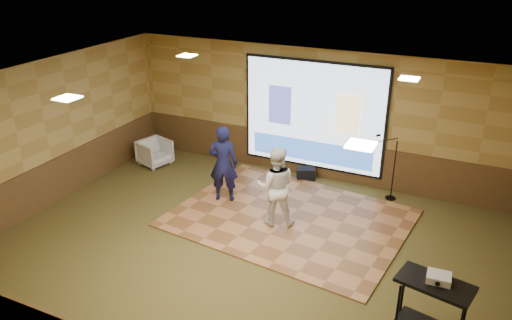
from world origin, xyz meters
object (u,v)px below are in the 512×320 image
at_px(banquet_chair, 155,153).
at_px(duffel_bag, 306,173).
at_px(projector_screen, 313,117).
at_px(projector, 439,278).
at_px(player_left, 223,164).
at_px(player_right, 276,186).
at_px(av_table, 432,301).
at_px(dance_floor, 289,218).
at_px(mic_stand, 390,177).

bearing_deg(banquet_chair, duffel_bag, -60.24).
height_order(projector_screen, projector, projector_screen).
xyz_separation_m(player_left, banquet_chair, (-2.44, 0.93, -0.54)).
xyz_separation_m(player_right, av_table, (3.12, -2.02, -0.11)).
distance_m(projector_screen, av_table, 5.51).
distance_m(dance_floor, mic_stand, 2.41).
xyz_separation_m(player_left, av_table, (4.49, -2.47, -0.14)).
height_order(projector_screen, player_right, projector_screen).
height_order(av_table, banquet_chair, av_table).
height_order(dance_floor, player_right, player_right).
relative_size(player_left, av_table, 1.64).
bearing_deg(dance_floor, banquet_chair, 165.11).
relative_size(mic_stand, duffel_bag, 3.34).
height_order(projector_screen, player_left, projector_screen).
height_order(dance_floor, player_left, player_left).
relative_size(player_left, mic_stand, 1.16).
relative_size(projector_screen, mic_stand, 2.32).
bearing_deg(av_table, dance_floor, 141.53).
height_order(av_table, projector, projector).
distance_m(av_table, duffel_bag, 5.36).
relative_size(av_table, duffel_bag, 2.36).
relative_size(projector_screen, player_right, 2.09).
xyz_separation_m(projector_screen, mic_stand, (1.89, -0.34, -0.98)).
relative_size(dance_floor, player_left, 2.67).
relative_size(av_table, banquet_chair, 1.44).
bearing_deg(projector, duffel_bag, 125.25).
height_order(av_table, duffel_bag, av_table).
bearing_deg(projector_screen, projector, -53.26).
xyz_separation_m(projector_screen, av_table, (3.22, -4.40, -0.76)).
xyz_separation_m(dance_floor, player_right, (-0.18, -0.32, 0.81)).
relative_size(projector_screen, player_left, 2.00).
bearing_deg(av_table, player_right, 147.07).
bearing_deg(projector_screen, av_table, -53.79).
height_order(projector_screen, duffel_bag, projector_screen).
distance_m(dance_floor, av_table, 3.82).
relative_size(player_left, duffel_bag, 3.87).
relative_size(player_right, banquet_chair, 2.26).
height_order(projector_screen, banquet_chair, projector_screen).
xyz_separation_m(player_left, projector, (4.52, -2.42, 0.20)).
bearing_deg(mic_stand, dance_floor, -123.13).
distance_m(mic_stand, duffel_bag, 1.98).
xyz_separation_m(player_left, duffel_bag, (1.22, 1.74, -0.73)).
height_order(player_right, mic_stand, player_right).
bearing_deg(mic_stand, duffel_bag, -174.54).
relative_size(projector_screen, av_table, 3.28).
relative_size(av_table, projector, 3.30).
bearing_deg(player_left, dance_floor, 156.66).
height_order(projector, banquet_chair, projector).
xyz_separation_m(dance_floor, banquet_chair, (-3.99, 1.06, 0.30)).
bearing_deg(player_right, mic_stand, -152.89).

